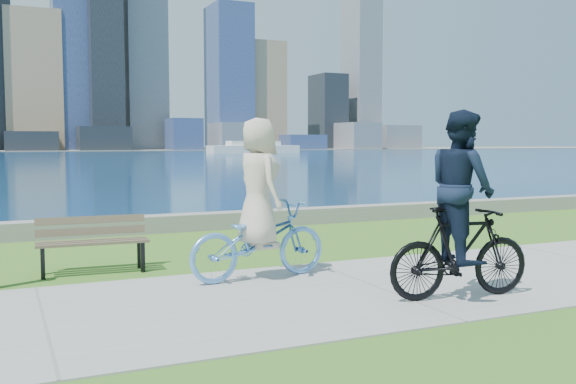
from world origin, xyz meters
TOP-DOWN VIEW (x-y plane):
  - ground at (0.00, 0.00)m, footprint 320.00×320.00m
  - concrete_path at (0.00, 0.00)m, footprint 80.00×3.50m
  - seawall at (0.00, 6.20)m, footprint 90.00×0.50m
  - bay_water at (0.00, 72.00)m, footprint 320.00×131.00m
  - far_shore at (0.00, 130.00)m, footprint 320.00×30.00m
  - ferry_far at (31.71, 86.30)m, footprint 14.07×4.02m
  - park_bench at (-3.19, 2.54)m, footprint 1.56×0.61m
  - cyclist_woman at (-1.20, 1.07)m, footprint 0.89×2.06m
  - cyclist_man at (0.59, -0.91)m, footprint 0.78×1.88m

SIDE VIEW (x-z plane):
  - ground at x=0.00m, z-range 0.00..0.00m
  - bay_water at x=0.00m, z-range 0.00..0.01m
  - concrete_path at x=0.00m, z-range 0.00..0.02m
  - far_shore at x=0.00m, z-range 0.00..0.12m
  - seawall at x=0.00m, z-range 0.00..0.35m
  - park_bench at x=-3.19m, z-range 0.09..0.89m
  - ferry_far at x=31.71m, z-range -0.16..1.75m
  - cyclist_woman at x=-1.20m, z-range -0.26..1.92m
  - cyclist_man at x=0.59m, z-range -0.16..2.07m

